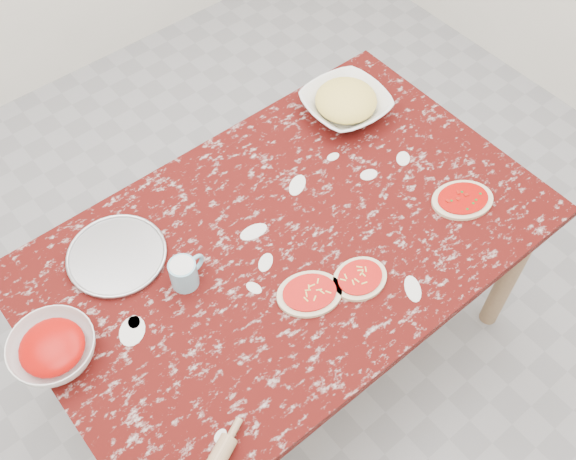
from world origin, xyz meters
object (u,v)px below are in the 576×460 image
at_px(cheese_bowl, 346,105).
at_px(pizza_tray, 117,256).
at_px(worktable, 288,254).
at_px(sauce_bowl, 54,350).
at_px(flour_mug, 185,273).

bearing_deg(cheese_bowl, pizza_tray, -178.64).
distance_m(worktable, sauce_bowl, 0.76).
bearing_deg(flour_mug, worktable, -12.44).
relative_size(sauce_bowl, flour_mug, 1.96).
height_order(sauce_bowl, cheese_bowl, sauce_bowl).
relative_size(cheese_bowl, flour_mug, 2.40).
bearing_deg(sauce_bowl, worktable, -7.78).
relative_size(pizza_tray, sauce_bowl, 1.24).
distance_m(worktable, pizza_tray, 0.53).
bearing_deg(flour_mug, sauce_bowl, 176.05).
xyz_separation_m(worktable, flour_mug, (-0.33, 0.07, 0.13)).
relative_size(pizza_tray, flour_mug, 2.44).
height_order(worktable, cheese_bowl, cheese_bowl).
xyz_separation_m(pizza_tray, sauce_bowl, (-0.30, -0.18, 0.03)).
xyz_separation_m(worktable, cheese_bowl, (0.51, 0.30, 0.12)).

